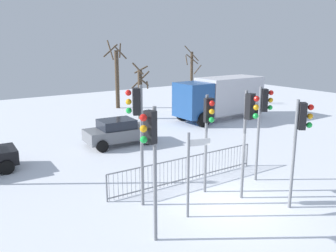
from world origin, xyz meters
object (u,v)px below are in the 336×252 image
(traffic_light_rear_left, at_px, (208,123))
(delivery_truck, at_px, (220,96))
(traffic_light_foreground_left, at_px, (137,119))
(traffic_light_mid_left, at_px, (249,121))
(bare_tree_left, at_px, (140,91))
(direction_sign_post, at_px, (190,171))
(traffic_light_mid_right, at_px, (263,113))
(traffic_light_rear_right, at_px, (301,130))
(bare_tree_centre, at_px, (192,76))
(car_grey_trailing, at_px, (119,131))
(bare_tree_right, at_px, (117,76))
(traffic_light_foreground_right, at_px, (151,145))

(traffic_light_rear_left, distance_m, delivery_truck, 13.75)
(traffic_light_foreground_left, bearing_deg, delivery_truck, -29.72)
(traffic_light_rear_left, distance_m, traffic_light_mid_left, 1.47)
(bare_tree_left, bearing_deg, delivery_truck, -36.18)
(traffic_light_foreground_left, xyz_separation_m, direction_sign_post, (0.96, -1.70, -1.52))
(traffic_light_mid_left, height_order, direction_sign_post, traffic_light_mid_left)
(traffic_light_mid_right, distance_m, bare_tree_left, 13.67)
(traffic_light_rear_right, distance_m, traffic_light_mid_right, 2.64)
(traffic_light_rear_left, bearing_deg, traffic_light_mid_right, -169.55)
(traffic_light_rear_right, bearing_deg, traffic_light_mid_left, -107.40)
(traffic_light_rear_right, relative_size, bare_tree_left, 0.91)
(traffic_light_rear_right, bearing_deg, bare_tree_centre, -167.54)
(traffic_light_mid_left, relative_size, car_grey_trailing, 1.04)
(direction_sign_post, height_order, car_grey_trailing, direction_sign_post)
(traffic_light_rear_left, height_order, traffic_light_mid_left, traffic_light_mid_left)
(traffic_light_foreground_left, relative_size, bare_tree_left, 1.02)
(traffic_light_foreground_left, distance_m, delivery_truck, 15.41)
(traffic_light_mid_left, xyz_separation_m, direction_sign_post, (-2.53, 0.09, -1.33))
(delivery_truck, xyz_separation_m, bare_tree_centre, (2.49, 6.62, 0.88))
(traffic_light_rear_left, height_order, direction_sign_post, traffic_light_rear_left)
(delivery_truck, bearing_deg, car_grey_trailing, 10.50)
(traffic_light_rear_right, bearing_deg, delivery_truck, -171.41)
(traffic_light_rear_left, relative_size, direction_sign_post, 1.31)
(bare_tree_left, relative_size, bare_tree_right, 0.73)
(traffic_light_foreground_right, distance_m, direction_sign_post, 2.34)
(direction_sign_post, distance_m, bare_tree_left, 15.78)
(traffic_light_mid_right, relative_size, traffic_light_foreground_right, 0.99)
(traffic_light_mid_left, xyz_separation_m, bare_tree_left, (4.02, 14.45, -0.89))
(direction_sign_post, relative_size, bare_tree_left, 0.69)
(direction_sign_post, xyz_separation_m, bare_tree_right, (7.12, 19.35, 1.20))
(traffic_light_rear_right, distance_m, bare_tree_centre, 21.69)
(traffic_light_rear_right, relative_size, traffic_light_foreground_right, 0.96)
(traffic_light_rear_right, height_order, traffic_light_mid_right, traffic_light_mid_right)
(delivery_truck, height_order, bare_tree_left, bare_tree_left)
(traffic_light_rear_right, relative_size, traffic_light_foreground_left, 0.89)
(traffic_light_mid_right, distance_m, traffic_light_mid_left, 2.13)
(traffic_light_rear_left, distance_m, traffic_light_foreground_right, 3.94)
(bare_tree_centre, bearing_deg, car_grey_trailing, -144.57)
(traffic_light_foreground_right, bearing_deg, car_grey_trailing, -34.03)
(traffic_light_rear_left, bearing_deg, traffic_light_mid_left, 139.81)
(traffic_light_foreground_left, bearing_deg, traffic_light_mid_left, -93.46)
(traffic_light_foreground_right, height_order, delivery_truck, traffic_light_foreground_right)
(direction_sign_post, bearing_deg, bare_tree_left, 82.47)
(traffic_light_foreground_right, distance_m, car_grey_trailing, 10.55)
(bare_tree_left, bearing_deg, direction_sign_post, -114.52)
(traffic_light_mid_left, distance_m, bare_tree_left, 15.02)
(traffic_light_foreground_right, bearing_deg, bare_tree_centre, -53.35)
(bare_tree_centre, bearing_deg, bare_tree_left, -157.00)
(direction_sign_post, distance_m, delivery_truck, 15.70)
(traffic_light_rear_right, distance_m, traffic_light_mid_left, 1.74)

